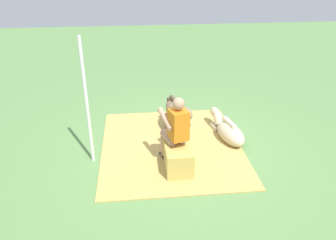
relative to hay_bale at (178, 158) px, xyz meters
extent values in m
plane|color=#608C4C|center=(0.72, -0.13, -0.23)|extent=(24.00, 24.00, 0.00)
cube|color=tan|center=(0.77, 0.03, -0.21)|extent=(3.06, 2.68, 0.02)
cube|color=tan|center=(0.00, 0.00, 0.00)|extent=(0.71, 0.45, 0.45)
cylinder|color=tan|center=(0.21, 0.16, 0.30)|extent=(0.42, 0.25, 0.14)
cylinder|color=tan|center=(0.40, 0.22, 0.00)|extent=(0.11, 0.11, 0.45)
cube|color=black|center=(0.40, 0.22, -0.20)|extent=(0.24, 0.16, 0.06)
cylinder|color=tan|center=(0.27, -0.04, 0.30)|extent=(0.42, 0.25, 0.14)
cylinder|color=tan|center=(0.46, 0.02, 0.00)|extent=(0.11, 0.11, 0.45)
cube|color=black|center=(0.46, 0.02, -0.20)|extent=(0.24, 0.16, 0.06)
cube|color=orange|center=(0.05, 0.00, 0.63)|extent=(0.37, 0.36, 0.52)
cylinder|color=tan|center=(0.17, 0.21, 0.68)|extent=(0.50, 0.24, 0.26)
cylinder|color=tan|center=(0.27, -0.10, 0.68)|extent=(0.50, 0.24, 0.26)
sphere|color=tan|center=(0.05, 0.00, 1.01)|extent=(0.20, 0.20, 0.20)
ellipsoid|color=#8C6B4C|center=(1.26, -0.11, 0.30)|extent=(0.89, 0.48, 0.34)
cylinder|color=#8C6B4C|center=(1.01, -0.26, -0.05)|extent=(0.09, 0.09, 0.36)
cylinder|color=#8C6B4C|center=(0.97, -0.06, -0.05)|extent=(0.09, 0.09, 0.36)
cylinder|color=#8C6B4C|center=(1.56, -0.15, -0.05)|extent=(0.09, 0.09, 0.36)
cylinder|color=#8C6B4C|center=(1.52, 0.05, -0.05)|extent=(0.09, 0.09, 0.36)
cylinder|color=#8C6B4C|center=(0.77, -0.20, 0.40)|extent=(0.39, 0.25, 0.33)
ellipsoid|color=#8C6B4C|center=(0.59, -0.24, 0.56)|extent=(0.35, 0.22, 0.20)
cube|color=#4D3A2A|center=(1.26, -0.11, 0.49)|extent=(0.60, 0.18, 0.08)
cylinder|color=#4D3A2A|center=(1.72, -0.01, 0.25)|extent=(0.07, 0.07, 0.30)
ellipsoid|color=beige|center=(0.84, -1.16, -0.05)|extent=(0.94, 0.58, 0.36)
cube|color=beige|center=(1.37, -1.04, -0.18)|extent=(0.32, 0.29, 0.10)
cylinder|color=beige|center=(1.39, -1.04, 0.01)|extent=(0.32, 0.24, 0.30)
ellipsoid|color=beige|center=(1.56, -1.00, 0.09)|extent=(0.33, 0.22, 0.20)
cube|color=beige|center=(0.92, -1.14, 0.15)|extent=(0.45, 0.17, 0.08)
cylinder|color=silver|center=(0.43, 1.50, 0.91)|extent=(0.06, 0.06, 2.27)
camera|label=1|loc=(-4.82, 0.68, 3.20)|focal=35.87mm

